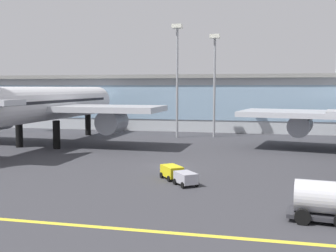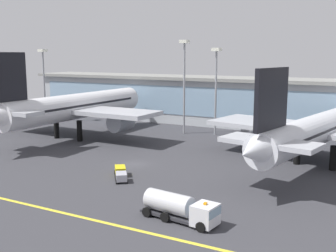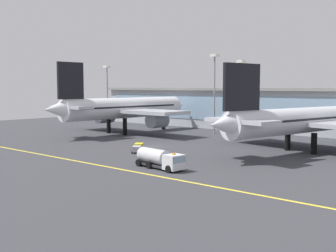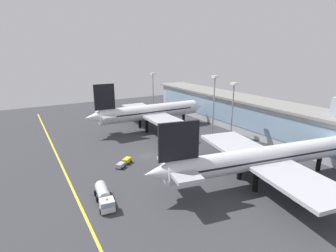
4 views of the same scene
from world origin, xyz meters
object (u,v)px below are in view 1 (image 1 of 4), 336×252
apron_light_mast_east (177,63)px  apron_light_mast_west (215,68)px  airliner_near_left (47,105)px  baggage_tug_near (178,174)px

apron_light_mast_east → apron_light_mast_west: bearing=18.7°
apron_light_mast_west → apron_light_mast_east: 7.13m
airliner_near_left → apron_light_mast_east: size_ratio=2.29×
airliner_near_left → baggage_tug_near: size_ratio=8.96×
baggage_tug_near → apron_light_mast_east: 38.96m
baggage_tug_near → apron_light_mast_west: size_ratio=0.28×
airliner_near_left → apron_light_mast_west: size_ratio=2.50×
baggage_tug_near → apron_light_mast_east: size_ratio=0.26×
baggage_tug_near → airliner_near_left: bearing=13.5°
airliner_near_left → apron_light_mast_west: bearing=-53.4°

